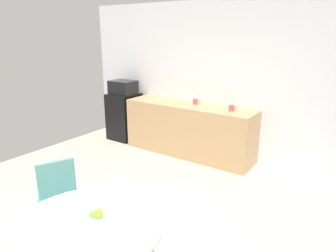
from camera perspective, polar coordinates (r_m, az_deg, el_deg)
ground_plane at (r=3.38m, az=-11.49°, el=-21.43°), size 6.00×6.00×0.00m
wall_back at (r=5.23m, az=12.06°, el=7.99°), size 6.00×0.10×2.60m
counter_block at (r=5.39m, az=3.84°, el=-0.70°), size 2.33×0.60×0.90m
mini_fridge at (r=6.27m, az=-8.10°, el=1.79°), size 0.54×0.54×0.92m
microwave at (r=6.14m, az=-8.33°, el=7.12°), size 0.48×0.38×0.26m
round_table at (r=2.53m, az=-14.33°, el=-19.59°), size 1.12×1.12×0.73m
chair_teal at (r=3.38m, az=-19.42°, el=-11.54°), size 0.55×0.55×0.83m
fruit_bowl at (r=2.41m, az=-12.54°, el=-16.21°), size 0.22×0.22×0.11m
mug_white at (r=5.31m, az=5.13°, el=4.55°), size 0.13×0.08×0.09m
mug_green at (r=4.92m, az=11.72°, el=3.28°), size 0.13×0.08×0.09m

